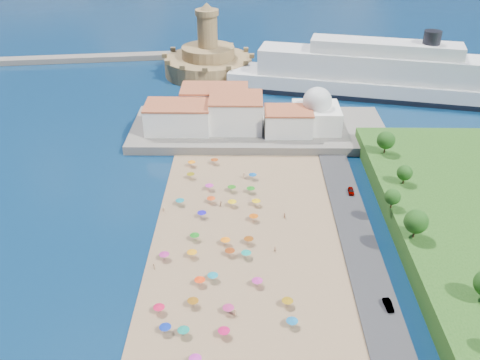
{
  "coord_description": "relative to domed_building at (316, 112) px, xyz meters",
  "views": [
    {
      "loc": [
        5.58,
        -101.92,
        80.51
      ],
      "look_at": [
        4.0,
        25.0,
        8.0
      ],
      "focal_mm": 40.0,
      "sensor_mm": 36.0,
      "label": 1
    }
  ],
  "objects": [
    {
      "name": "waterfront_buildings",
      "position": [
        -33.05,
        2.64,
        -1.1
      ],
      "size": [
        57.0,
        29.0,
        11.0
      ],
      "color": "silver",
      "rests_on": "terrace"
    },
    {
      "name": "parked_cars",
      "position": [
        6.0,
        -77.12,
        -7.62
      ],
      "size": [
        1.82,
        77.44,
        1.34
      ],
      "color": "gray",
      "rests_on": "promenade"
    },
    {
      "name": "fortress",
      "position": [
        -42.0,
        67.0,
        -2.29
      ],
      "size": [
        40.0,
        40.0,
        32.4
      ],
      "color": "#A28551",
      "rests_on": "ground"
    },
    {
      "name": "cruise_ship",
      "position": [
        31.65,
        40.35,
        -0.66
      ],
      "size": [
        129.72,
        46.61,
        28.08
      ],
      "color": "black",
      "rests_on": "ground"
    },
    {
      "name": "beachgoers",
      "position": [
        -31.83,
        -70.16,
        -7.84
      ],
      "size": [
        35.27,
        94.88,
        1.89
      ],
      "color": "tan",
      "rests_on": "beach"
    },
    {
      "name": "breakwater",
      "position": [
        -140.0,
        82.0,
        -7.67
      ],
      "size": [
        199.03,
        34.77,
        2.6
      ],
      "primitive_type": "cube",
      "rotation": [
        0.0,
        0.0,
        0.14
      ],
      "color": "#59544C",
      "rests_on": "ground"
    },
    {
      "name": "ground",
      "position": [
        -30.0,
        -71.0,
        -8.97
      ],
      "size": [
        700.0,
        700.0,
        0.0
      ],
      "primitive_type": "plane",
      "color": "#071938",
      "rests_on": "ground"
    },
    {
      "name": "terrace",
      "position": [
        -20.0,
        2.0,
        -7.47
      ],
      "size": [
        90.0,
        36.0,
        3.0
      ],
      "primitive_type": "cube",
      "color": "#59544C",
      "rests_on": "ground"
    },
    {
      "name": "domed_building",
      "position": [
        0.0,
        0.0,
        0.0
      ],
      "size": [
        16.0,
        16.0,
        15.0
      ],
      "color": "silver",
      "rests_on": "terrace"
    },
    {
      "name": "jetty",
      "position": [
        -42.0,
        37.0,
        -7.77
      ],
      "size": [
        18.0,
        70.0,
        2.4
      ],
      "primitive_type": "cube",
      "color": "#59544C",
      "rests_on": "ground"
    },
    {
      "name": "hillside_trees",
      "position": [
        17.65,
        -77.21,
        1.03
      ],
      "size": [
        15.45,
        108.66,
        7.34
      ],
      "color": "#382314",
      "rests_on": "hillside"
    },
    {
      "name": "beach_parasols",
      "position": [
        -30.72,
        -81.79,
        -6.83
      ],
      "size": [
        32.13,
        115.27,
        2.2
      ],
      "color": "gray",
      "rests_on": "beach"
    }
  ]
}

